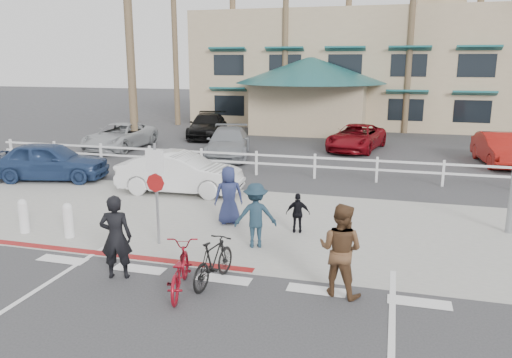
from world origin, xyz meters
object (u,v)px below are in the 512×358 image
(sign_post, at_px, (157,189))
(car_red_compact, at_px, (50,161))
(car_white_sedan, at_px, (180,173))
(bike_red, at_px, (179,269))
(bike_black, at_px, (214,261))

(sign_post, relative_size, car_red_compact, 0.65)
(car_white_sedan, xyz_separation_m, car_red_compact, (-5.73, 0.48, 0.03))
(sign_post, relative_size, bike_red, 1.58)
(bike_red, bearing_deg, bike_black, -148.86)
(bike_black, relative_size, car_red_compact, 0.37)
(sign_post, bearing_deg, car_white_sedan, 107.57)
(sign_post, xyz_separation_m, car_white_sedan, (-1.54, 4.85, -0.73))
(bike_red, distance_m, car_red_compact, 11.77)
(sign_post, height_order, car_red_compact, sign_post)
(sign_post, relative_size, car_white_sedan, 0.66)
(sign_post, xyz_separation_m, bike_black, (2.16, -1.82, -0.96))
(car_red_compact, bearing_deg, sign_post, -139.15)
(sign_post, distance_m, bike_red, 3.03)
(bike_black, height_order, car_white_sedan, car_white_sedan)
(bike_black, xyz_separation_m, car_red_compact, (-9.43, 7.15, 0.27))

